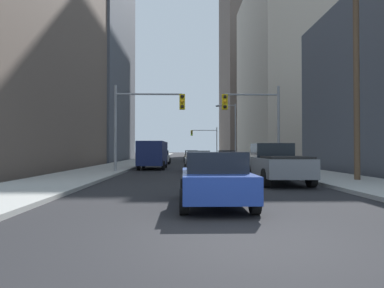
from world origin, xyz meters
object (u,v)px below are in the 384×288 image
(traffic_signal_near_right, at_px, (254,114))
(traffic_signal_far_right, at_px, (205,137))
(cargo_van_navy, at_px, (153,153))
(sedan_black, at_px, (226,158))
(sedan_silver, at_px, (162,157))
(traffic_signal_near_left, at_px, (146,113))
(sedan_blue, at_px, (214,178))
(sedan_white, at_px, (198,161))
(sedan_beige, at_px, (191,156))
(pickup_truck_grey, at_px, (276,163))

(traffic_signal_near_right, xyz_separation_m, traffic_signal_far_right, (-0.55, 42.46, 0.05))
(cargo_van_navy, relative_size, traffic_signal_far_right, 0.88)
(cargo_van_navy, distance_m, sedan_black, 8.36)
(sedan_silver, height_order, traffic_signal_near_right, traffic_signal_near_right)
(traffic_signal_near_left, height_order, traffic_signal_far_right, same)
(sedan_blue, relative_size, sedan_white, 0.99)
(sedan_silver, distance_m, traffic_signal_near_left, 15.24)
(traffic_signal_near_left, bearing_deg, sedan_white, 19.54)
(sedan_black, height_order, traffic_signal_near_right, traffic_signal_near_right)
(traffic_signal_near_right, bearing_deg, traffic_signal_far_right, 90.75)
(cargo_van_navy, height_order, sedan_blue, cargo_van_navy)
(sedan_silver, height_order, traffic_signal_near_left, traffic_signal_near_left)
(sedan_beige, bearing_deg, traffic_signal_near_left, -99.84)
(sedan_blue, bearing_deg, traffic_signal_far_right, 86.47)
(cargo_van_navy, distance_m, traffic_signal_near_left, 5.49)
(sedan_black, relative_size, sedan_silver, 1.01)
(sedan_silver, bearing_deg, sedan_blue, -83.35)
(pickup_truck_grey, bearing_deg, sedan_white, 111.79)
(sedan_black, bearing_deg, pickup_truck_grey, -89.21)
(cargo_van_navy, distance_m, sedan_blue, 18.54)
(sedan_silver, bearing_deg, traffic_signal_near_right, -63.83)
(cargo_van_navy, distance_m, sedan_beige, 16.34)
(pickup_truck_grey, distance_m, sedan_beige, 28.03)
(sedan_silver, bearing_deg, sedan_black, -37.87)
(cargo_van_navy, bearing_deg, traffic_signal_near_right, -32.64)
(pickup_truck_grey, relative_size, sedan_black, 1.28)
(sedan_silver, distance_m, traffic_signal_far_right, 28.59)
(cargo_van_navy, relative_size, sedan_beige, 1.25)
(sedan_beige, bearing_deg, sedan_silver, -121.03)
(sedan_blue, height_order, traffic_signal_near_left, traffic_signal_near_left)
(sedan_black, bearing_deg, traffic_signal_near_right, -85.90)
(traffic_signal_far_right, bearing_deg, sedan_black, -90.25)
(sedan_blue, relative_size, sedan_black, 0.98)
(pickup_truck_grey, xyz_separation_m, traffic_signal_near_right, (0.47, 7.16, 3.12))
(sedan_blue, distance_m, traffic_signal_near_right, 14.46)
(pickup_truck_grey, bearing_deg, traffic_signal_near_right, 86.28)
(sedan_silver, xyz_separation_m, traffic_signal_near_left, (-0.10, -14.88, 3.32))
(traffic_signal_near_left, bearing_deg, traffic_signal_near_right, -0.00)
(sedan_silver, bearing_deg, traffic_signal_far_right, 76.24)
(sedan_black, relative_size, traffic_signal_near_right, 0.71)
(traffic_signal_near_left, bearing_deg, sedan_beige, 80.16)
(sedan_black, bearing_deg, cargo_van_navy, -143.12)
(sedan_white, relative_size, sedan_beige, 1.01)
(sedan_black, distance_m, sedan_beige, 11.37)
(traffic_signal_near_right, bearing_deg, sedan_silver, 116.17)
(sedan_white, xyz_separation_m, traffic_signal_near_right, (3.84, -1.27, 3.28))
(sedan_blue, relative_size, traffic_signal_near_right, 0.70)
(sedan_black, relative_size, traffic_signal_far_right, 0.71)
(sedan_blue, bearing_deg, traffic_signal_near_right, 73.48)
(sedan_silver, distance_m, sedan_beige, 6.76)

